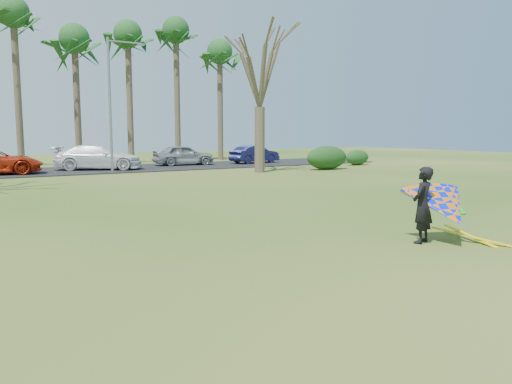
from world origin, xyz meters
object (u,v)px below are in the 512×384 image
car_4 (183,155)px  kite_flyer (442,206)px  bare_tree_right (260,64)px  streetlight (112,98)px  car_5 (255,154)px  car_3 (98,157)px

car_4 → kite_flyer: (-4.93, -26.50, 0.04)m
bare_tree_right → car_4: bearing=102.8°
car_4 → streetlight: bearing=126.8°
bare_tree_right → kite_flyer: bare_tree_right is taller
streetlight → car_5: 12.68m
car_3 → car_5: size_ratio=1.34×
streetlight → car_3: (-0.31, 2.62, -3.61)m
car_3 → car_4: bearing=-55.3°
streetlight → kite_flyer: 23.07m
car_3 → streetlight: bearing=-148.5°
bare_tree_right → car_3: (-8.15, 6.62, -5.71)m
bare_tree_right → car_5: size_ratio=2.25×
bare_tree_right → kite_flyer: bearing=-109.6°
streetlight → kite_flyer: size_ratio=3.35×
streetlight → car_4: streetlight is taller
car_3 → car_5: (12.04, 0.42, -0.12)m
kite_flyer → car_5: bearing=67.7°
kite_flyer → car_4: bearing=79.5°
bare_tree_right → streetlight: 9.05m
car_3 → car_5: bearing=-63.2°
car_3 → car_4: (6.39, 1.12, -0.05)m
streetlight → kite_flyer: bearing=-87.1°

